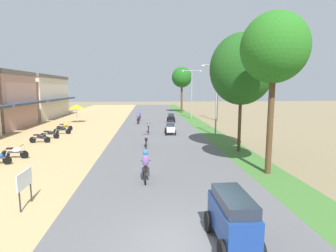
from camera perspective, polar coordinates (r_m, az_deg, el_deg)
The scene contains 24 objects.
ground_plane at distance 8.99m, azimuth 3.45°, elevation -24.60°, with size 180.00×180.00×0.00m, color #7A6B4C.
road_strip at distance 8.97m, azimuth 3.45°, elevation -24.38°, with size 9.00×140.00×0.08m, color #565659.
shophouse_far at distance 49.13m, azimuth -27.08°, elevation 5.58°, with size 9.21×13.67×6.90m.
parked_motorbike_third at distance 21.09m, azimuth -29.85°, elevation -4.77°, with size 1.80×0.54×0.94m.
parked_motorbike_fourth at distance 26.09m, azimuth -25.65°, elevation -2.21°, with size 1.80×0.54×0.94m.
parked_motorbike_fifth at distance 27.85m, azimuth -23.93°, elevation -1.50°, with size 1.80×0.54×0.94m.
parked_motorbike_sixth at distance 30.14m, azimuth -21.63°, elevation -0.69°, with size 1.80×0.54×0.94m.
parked_motorbike_seventh at distance 32.56m, azimuth -21.20°, elevation -0.05°, with size 1.80×0.54×0.94m.
street_signboard at distance 12.41m, azimuth -28.30°, elevation -10.48°, with size 0.06×1.30×1.50m.
vendor_umbrella at distance 39.11m, azimuth -18.96°, elevation 3.92°, with size 2.20×2.20×2.52m.
median_tree_nearest at distance 15.84m, azimuth 21.74°, elevation 15.09°, with size 3.57×3.57×8.81m.
median_tree_second at distance 20.87m, azimuth 15.45°, elevation 11.59°, with size 4.70×4.70×8.81m.
median_tree_third at distance 52.58m, azimuth 2.96°, elevation 10.31°, with size 3.88×3.88×8.87m.
streetlamp_near at distance 27.35m, azimuth 10.29°, elevation 6.69°, with size 3.16×0.20×7.20m.
streetlamp_mid at distance 42.29m, azimuth 5.07°, elevation 7.54°, with size 3.16×0.20×7.64m.
utility_pole_near at distance 40.61m, azimuth 10.58°, elevation 8.13°, with size 1.80×0.20×9.58m.
car_van_blue at distance 8.70m, azimuth 13.56°, elevation -18.27°, with size 1.19×2.41×1.67m.
car_hatchback_white at distance 27.84m, azimuth 0.47°, elevation -0.40°, with size 1.04×2.00×1.23m.
car_hatchback_black at distance 38.03m, azimuth 0.64°, elevation 1.89°, with size 1.04×2.00×1.23m.
motorbike_foreground_rider at distance 13.98m, azimuth -4.81°, elevation -8.56°, with size 0.54×1.80×1.66m.
motorbike_ahead_second at distance 21.98m, azimuth -4.68°, elevation -3.17°, with size 0.54×1.80×0.94m.
motorbike_ahead_third at distance 29.04m, azimuth -4.20°, elevation -0.41°, with size 0.54×1.80×0.94m.
motorbike_ahead_fourth at distance 36.21m, azimuth -6.35°, elevation 1.70°, with size 0.54×1.80×1.66m.
motorbike_ahead_fifth at distance 40.37m, azimuth -6.10°, elevation 2.36°, with size 0.54×1.80×1.66m.
Camera 1 is at (-1.06, -7.50, 4.86)m, focal length 28.54 mm.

